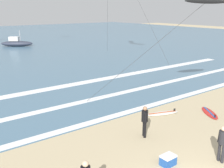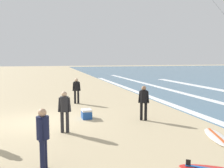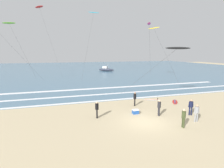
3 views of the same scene
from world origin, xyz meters
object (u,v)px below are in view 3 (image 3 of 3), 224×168
object	(u,v)px
surfer_mid_group	(135,98)
surfer_foreground_main	(197,112)
kite_black_distant_high	(178,48)
cooler_box	(135,112)
surfer_background_far	(97,108)
kite_yellow_far_left	(154,28)
offshore_boat	(106,69)
surfer_right_near	(184,116)
kite_lime_mid_center	(9,23)
kite_cyan_low_near	(94,13)
kite_magenta_high_right	(149,24)
surfer_left_near	(191,106)
surfer_left_far	(159,106)
surfboard_left_pile	(175,102)
surfboard_near_water	(151,100)

from	to	relation	value
surfer_mid_group	surfer_foreground_main	world-z (taller)	same
kite_black_distant_high	cooler_box	distance (m)	10.66
surfer_background_far	kite_yellow_far_left	distance (m)	27.03
surfer_foreground_main	offshore_boat	xyz separation A→B (m)	(3.06, 43.34, -0.40)
surfer_right_near	kite_lime_mid_center	bearing A→B (deg)	119.52
kite_cyan_low_near	kite_magenta_high_right	xyz separation A→B (m)	(10.14, -12.00, -4.17)
surfer_background_far	offshore_boat	bearing A→B (deg)	74.21
surfer_left_near	cooler_box	xyz separation A→B (m)	(-5.00, 1.90, -0.74)
offshore_boat	kite_black_distant_high	bearing A→B (deg)	-89.72
surfer_left_far	kite_yellow_far_left	bearing A→B (deg)	62.42
kite_cyan_low_near	surfer_background_far	bearing A→B (deg)	-100.56
surfer_background_far	surfboard_left_pile	xyz separation A→B (m)	(10.31, 2.37, -0.91)
surfer_right_near	kite_magenta_high_right	world-z (taller)	kite_magenta_high_right
surfer_right_near	surfboard_left_pile	size ratio (longest dim) A/B	0.77
surfer_right_near	kite_black_distant_high	world-z (taller)	kite_black_distant_high
kite_black_distant_high	surfer_mid_group	bearing A→B (deg)	-166.38
surfer_mid_group	kite_yellow_far_left	world-z (taller)	kite_yellow_far_left
kite_yellow_far_left	surfboard_near_water	bearing A→B (deg)	-119.44
surfboard_near_water	kite_yellow_far_left	bearing A→B (deg)	60.56
surfer_mid_group	surfer_foreground_main	xyz separation A→B (m)	(3.27, -5.92, 0.00)
cooler_box	kite_lime_mid_center	bearing A→B (deg)	119.42
kite_yellow_far_left	offshore_boat	bearing A→B (deg)	103.67
kite_cyan_low_near	offshore_boat	xyz separation A→B (m)	(5.15, 7.03, -15.88)
offshore_boat	kite_cyan_low_near	bearing A→B (deg)	-126.24
kite_lime_mid_center	offshore_boat	bearing A→B (deg)	17.56
kite_yellow_far_left	kite_black_distant_high	distance (m)	16.32
surfer_left_far	surfboard_near_water	distance (m)	5.69
surfer_left_near	surfboard_near_water	size ratio (longest dim) A/B	0.73
surfboard_near_water	surfer_mid_group	bearing A→B (deg)	-152.44
surfer_right_near	kite_lime_mid_center	size ratio (longest dim) A/B	0.12
surfer_left_near	surfer_foreground_main	bearing A→B (deg)	-114.78
surfer_left_far	surfer_left_near	xyz separation A→B (m)	(3.05, -0.75, 0.00)
surfer_right_near	kite_lime_mid_center	world-z (taller)	kite_lime_mid_center
kite_black_distant_high	offshore_boat	world-z (taller)	kite_black_distant_high
surfer_left_far	surfboard_near_water	size ratio (longest dim) A/B	0.73
surfer_background_far	surfer_left_near	bearing A→B (deg)	-12.03
surfboard_near_water	kite_cyan_low_near	xyz separation A→B (m)	(-1.84, 28.82, 16.38)
surfer_right_near	surfboard_near_water	world-z (taller)	surfer_right_near
kite_yellow_far_left	cooler_box	world-z (taller)	kite_yellow_far_left
surfboard_left_pile	kite_magenta_high_right	bearing A→B (deg)	72.17
surfer_left_far	surfer_foreground_main	world-z (taller)	same
surfer_left_near	kite_lime_mid_center	bearing A→B (deg)	124.22
surfer_mid_group	offshore_boat	xyz separation A→B (m)	(6.33, 37.42, -0.40)
surfboard_left_pile	offshore_boat	size ratio (longest dim) A/B	0.40
surfer_background_far	cooler_box	distance (m)	4.00
surfboard_near_water	kite_black_distant_high	bearing A→B (deg)	-0.02
surfer_left_near	kite_magenta_high_right	distance (m)	26.47
surfer_left_far	surfer_background_far	world-z (taller)	same
surfer_left_far	cooler_box	xyz separation A→B (m)	(-1.95, 1.15, -0.74)
surfer_mid_group	surfer_background_far	distance (m)	5.53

